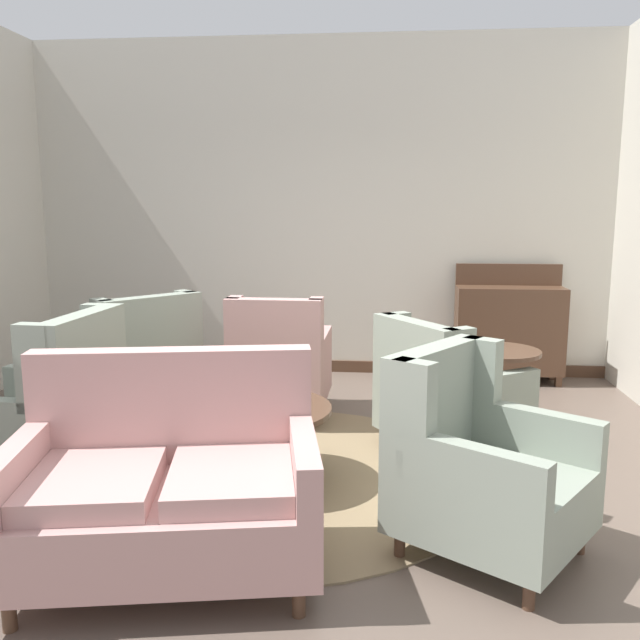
{
  "coord_description": "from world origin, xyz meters",
  "views": [
    {
      "loc": [
        0.68,
        -3.81,
        1.74
      ],
      "look_at": [
        0.23,
        0.88,
        0.93
      ],
      "focal_mm": 37.71,
      "sensor_mm": 36.0,
      "label": 1
    }
  ],
  "objects_px": {
    "armchair_far_left": "(48,415)",
    "sideboard": "(509,329)",
    "porcelain_vase": "(250,384)",
    "armchair_near_sideboard": "(445,396)",
    "coffee_table": "(256,419)",
    "settee": "(167,489)",
    "side_table": "(496,388)",
    "armchair_back_corner": "(139,369)",
    "armchair_near_window": "(281,366)",
    "armchair_foreground_right": "(480,468)"
  },
  "relations": [
    {
      "from": "armchair_near_window",
      "to": "side_table",
      "type": "distance_m",
      "value": 1.73
    },
    {
      "from": "armchair_back_corner",
      "to": "armchair_near_sideboard",
      "type": "relative_size",
      "value": 1.01
    },
    {
      "from": "armchair_near_window",
      "to": "armchair_near_sideboard",
      "type": "xyz_separation_m",
      "value": [
        1.27,
        -0.69,
        -0.02
      ]
    },
    {
      "from": "porcelain_vase",
      "to": "side_table",
      "type": "relative_size",
      "value": 0.42
    },
    {
      "from": "armchair_far_left",
      "to": "sideboard",
      "type": "bearing_deg",
      "value": 134.1
    },
    {
      "from": "armchair_back_corner",
      "to": "coffee_table",
      "type": "bearing_deg",
      "value": 87.62
    },
    {
      "from": "armchair_back_corner",
      "to": "side_table",
      "type": "relative_size",
      "value": 1.58
    },
    {
      "from": "armchair_far_left",
      "to": "armchair_back_corner",
      "type": "height_order",
      "value": "armchair_far_left"
    },
    {
      "from": "settee",
      "to": "armchair_back_corner",
      "type": "bearing_deg",
      "value": 103.1
    },
    {
      "from": "armchair_foreground_right",
      "to": "armchair_near_sideboard",
      "type": "bearing_deg",
      "value": 37.04
    },
    {
      "from": "settee",
      "to": "sideboard",
      "type": "height_order",
      "value": "sideboard"
    },
    {
      "from": "armchair_foreground_right",
      "to": "settee",
      "type": "bearing_deg",
      "value": 137.85
    },
    {
      "from": "settee",
      "to": "armchair_foreground_right",
      "type": "height_order",
      "value": "settee"
    },
    {
      "from": "armchair_near_window",
      "to": "porcelain_vase",
      "type": "bearing_deg",
      "value": 91.39
    },
    {
      "from": "coffee_table",
      "to": "armchair_back_corner",
      "type": "relative_size",
      "value": 0.82
    },
    {
      "from": "coffee_table",
      "to": "settee",
      "type": "distance_m",
      "value": 1.09
    },
    {
      "from": "side_table",
      "to": "armchair_back_corner",
      "type": "bearing_deg",
      "value": 173.19
    },
    {
      "from": "armchair_back_corner",
      "to": "armchair_near_sideboard",
      "type": "bearing_deg",
      "value": 119.95
    },
    {
      "from": "coffee_table",
      "to": "settee",
      "type": "bearing_deg",
      "value": -101.68
    },
    {
      "from": "porcelain_vase",
      "to": "armchair_back_corner",
      "type": "xyz_separation_m",
      "value": [
        -1.13,
        1.09,
        -0.2
      ]
    },
    {
      "from": "armchair_far_left",
      "to": "armchair_foreground_right",
      "type": "relative_size",
      "value": 0.97
    },
    {
      "from": "porcelain_vase",
      "to": "armchair_far_left",
      "type": "distance_m",
      "value": 1.27
    },
    {
      "from": "settee",
      "to": "sideboard",
      "type": "xyz_separation_m",
      "value": [
        2.24,
        3.75,
        0.11
      ]
    },
    {
      "from": "sideboard",
      "to": "settee",
      "type": "bearing_deg",
      "value": -120.84
    },
    {
      "from": "armchair_far_left",
      "to": "side_table",
      "type": "relative_size",
      "value": 1.51
    },
    {
      "from": "coffee_table",
      "to": "armchair_back_corner",
      "type": "distance_m",
      "value": 1.61
    },
    {
      "from": "armchair_near_window",
      "to": "armchair_back_corner",
      "type": "xyz_separation_m",
      "value": [
        -1.12,
        -0.21,
        0.01
      ]
    },
    {
      "from": "armchair_far_left",
      "to": "armchair_foreground_right",
      "type": "xyz_separation_m",
      "value": [
        2.55,
        -0.58,
        -0.01
      ]
    },
    {
      "from": "coffee_table",
      "to": "armchair_foreground_right",
      "type": "relative_size",
      "value": 0.84
    },
    {
      "from": "porcelain_vase",
      "to": "sideboard",
      "type": "height_order",
      "value": "sideboard"
    },
    {
      "from": "porcelain_vase",
      "to": "armchair_foreground_right",
      "type": "height_order",
      "value": "armchair_foreground_right"
    },
    {
      "from": "porcelain_vase",
      "to": "armchair_back_corner",
      "type": "relative_size",
      "value": 0.27
    },
    {
      "from": "sideboard",
      "to": "armchair_near_window",
      "type": "bearing_deg",
      "value": -146.71
    },
    {
      "from": "settee",
      "to": "armchair_near_window",
      "type": "relative_size",
      "value": 1.47
    },
    {
      "from": "porcelain_vase",
      "to": "armchair_near_window",
      "type": "relative_size",
      "value": 0.3
    },
    {
      "from": "armchair_far_left",
      "to": "armchair_back_corner",
      "type": "xyz_separation_m",
      "value": [
        0.11,
        1.26,
        -0.01
      ]
    },
    {
      "from": "coffee_table",
      "to": "sideboard",
      "type": "bearing_deg",
      "value": 53.01
    },
    {
      "from": "settee",
      "to": "armchair_back_corner",
      "type": "height_order",
      "value": "armchair_back_corner"
    },
    {
      "from": "armchair_far_left",
      "to": "armchair_foreground_right",
      "type": "distance_m",
      "value": 2.62
    },
    {
      "from": "porcelain_vase",
      "to": "armchair_near_sideboard",
      "type": "bearing_deg",
      "value": 26.1
    },
    {
      "from": "settee",
      "to": "armchair_near_sideboard",
      "type": "bearing_deg",
      "value": 39.57
    },
    {
      "from": "settee",
      "to": "armchair_near_window",
      "type": "xyz_separation_m",
      "value": [
        0.17,
        2.39,
        0.01
      ]
    },
    {
      "from": "porcelain_vase",
      "to": "armchair_foreground_right",
      "type": "distance_m",
      "value": 1.52
    },
    {
      "from": "coffee_table",
      "to": "sideboard",
      "type": "distance_m",
      "value": 3.35
    },
    {
      "from": "porcelain_vase",
      "to": "armchair_far_left",
      "type": "relative_size",
      "value": 0.28
    },
    {
      "from": "armchair_foreground_right",
      "to": "armchair_far_left",
      "type": "bearing_deg",
      "value": 111.89
    },
    {
      "from": "armchair_back_corner",
      "to": "sideboard",
      "type": "distance_m",
      "value": 3.54
    },
    {
      "from": "armchair_far_left",
      "to": "side_table",
      "type": "distance_m",
      "value": 3.02
    },
    {
      "from": "porcelain_vase",
      "to": "armchair_near_sideboard",
      "type": "relative_size",
      "value": 0.27
    },
    {
      "from": "coffee_table",
      "to": "armchair_far_left",
      "type": "xyz_separation_m",
      "value": [
        -1.28,
        -0.14,
        0.03
      ]
    }
  ]
}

